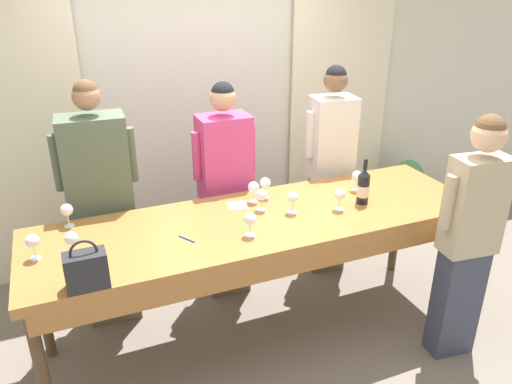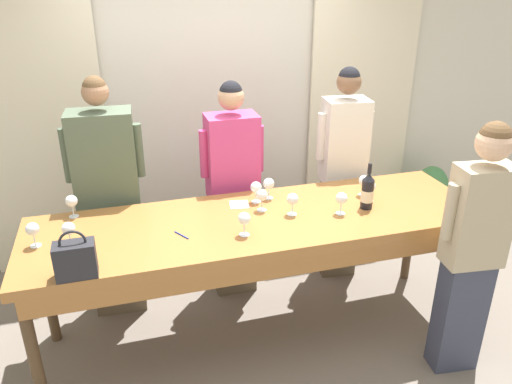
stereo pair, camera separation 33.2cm
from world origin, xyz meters
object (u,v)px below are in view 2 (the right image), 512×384
at_px(tasting_bar, 261,230).
at_px(wine_glass_center_left, 244,219).
at_px(guest_pink_top, 233,191).
at_px(wine_glass_front_mid, 72,202).
at_px(wine_glass_back_right, 370,187).
at_px(wine_glass_front_right, 341,199).
at_px(wine_glass_by_handbag, 256,188).
at_px(potted_plant, 430,194).
at_px(wine_glass_center_right, 262,195).
at_px(guest_cream_sweater, 342,174).
at_px(wine_glass_front_left, 364,181).
at_px(wine_bottle, 367,192).
at_px(wine_glass_back_mid, 33,230).
at_px(host_pouring, 473,248).
at_px(handbag, 75,259).
at_px(wine_glass_by_bottle, 69,229).
at_px(wine_glass_center_mid, 474,195).
at_px(guest_olive_jacket, 110,201).
at_px(wine_glass_back_left, 269,184).
at_px(wine_glass_near_host, 293,199).

relative_size(tasting_bar, wine_glass_center_left, 19.59).
height_order(tasting_bar, guest_pink_top, guest_pink_top).
height_order(wine_glass_front_mid, wine_glass_back_right, same).
height_order(wine_glass_front_mid, wine_glass_front_right, same).
bearing_deg(wine_glass_by_handbag, potted_plant, 22.87).
height_order(wine_glass_center_right, guest_cream_sweater, guest_cream_sweater).
xyz_separation_m(tasting_bar, wine_glass_front_mid, (-1.19, 0.38, 0.19)).
xyz_separation_m(wine_glass_front_left, wine_glass_back_right, (-0.01, -0.10, 0.00)).
bearing_deg(wine_bottle, wine_glass_back_mid, 177.92).
relative_size(wine_bottle, wine_glass_front_left, 2.11).
height_order(wine_glass_back_right, host_pouring, host_pouring).
bearing_deg(handbag, wine_glass_center_left, 10.68).
height_order(wine_glass_by_bottle, wine_glass_by_handbag, same).
bearing_deg(host_pouring, tasting_bar, 151.92).
distance_m(wine_glass_center_right, wine_glass_back_right, 0.78).
height_order(wine_glass_center_left, host_pouring, host_pouring).
relative_size(wine_glass_by_handbag, potted_plant, 0.23).
bearing_deg(wine_glass_center_mid, handbag, -177.94).
distance_m(wine_glass_center_left, wine_glass_center_right, 0.37).
height_order(wine_glass_front_mid, wine_glass_by_bottle, same).
bearing_deg(tasting_bar, wine_glass_by_handbag, 80.36).
relative_size(tasting_bar, guest_pink_top, 1.73).
bearing_deg(wine_glass_front_mid, guest_olive_jacket, 51.24).
bearing_deg(wine_glass_by_handbag, tasting_bar, -99.64).
height_order(wine_glass_center_left, wine_glass_center_mid, same).
xyz_separation_m(tasting_bar, guest_pink_top, (-0.03, 0.67, 0.00)).
relative_size(wine_glass_center_mid, guest_olive_jacket, 0.08).
height_order(wine_glass_back_left, wine_glass_back_right, same).
xyz_separation_m(wine_glass_back_mid, host_pouring, (2.56, -0.67, -0.17)).
xyz_separation_m(wine_glass_center_left, wine_glass_back_right, (0.98, 0.23, 0.00)).
height_order(handbag, guest_cream_sweater, guest_cream_sweater).
bearing_deg(handbag, host_pouring, -6.60).
relative_size(wine_bottle, wine_glass_front_mid, 2.11).
height_order(wine_glass_front_mid, host_pouring, host_pouring).
bearing_deg(wine_glass_by_handbag, guest_cream_sweater, 25.23).
distance_m(wine_bottle, wine_glass_center_right, 0.72).
bearing_deg(guest_olive_jacket, wine_glass_near_host, -29.26).
bearing_deg(tasting_bar, wine_glass_center_mid, -10.55).
bearing_deg(wine_bottle, tasting_bar, 177.16).
distance_m(wine_glass_center_right, potted_plant, 2.45).
height_order(wine_glass_center_mid, host_pouring, host_pouring).
bearing_deg(tasting_bar, host_pouring, -28.08).
relative_size(wine_glass_center_right, wine_glass_back_right, 1.00).
relative_size(tasting_bar, wine_glass_back_left, 19.59).
bearing_deg(wine_glass_by_handbag, wine_bottle, -23.29).
bearing_deg(potted_plant, tasting_bar, -151.81).
xyz_separation_m(wine_glass_front_mid, wine_glass_back_right, (2.01, -0.32, 0.00)).
xyz_separation_m(wine_glass_center_right, guest_olive_jacket, (-1.00, 0.54, -0.16)).
height_order(wine_glass_near_host, guest_pink_top, guest_pink_top).
relative_size(wine_glass_front_mid, wine_glass_center_left, 1.00).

